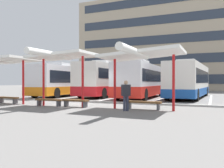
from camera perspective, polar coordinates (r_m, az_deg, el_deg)
The scene contains 20 objects.
ground_plane at distance 17.40m, azimuth -5.89°, elevation -4.50°, with size 160.00×160.00×0.00m, color slate.
terminal_building at distance 51.60m, azimuth 13.79°, elevation 9.02°, with size 35.92×13.48×21.12m.
coach_bus_0 at distance 26.65m, azimuth -10.53°, elevation 0.66°, with size 3.34×11.79×3.49m.
coach_bus_1 at distance 25.36m, azimuth -0.71°, elevation 0.88°, with size 2.63×11.08×3.66m.
coach_bus_2 at distance 22.76m, azimuth 7.18°, elevation 0.66°, with size 2.84×10.39×3.46m.
coach_bus_3 at distance 23.76m, azimuth 18.08°, elevation 0.70°, with size 3.21×11.45×3.49m.
lane_stripe_0 at distance 27.90m, azimuth -13.44°, elevation -2.63°, with size 0.16×14.00×0.01m, color white.
lane_stripe_1 at distance 25.66m, azimuth -6.06°, elevation -2.89°, with size 0.16×14.00×0.01m, color white.
lane_stripe_2 at distance 23.92m, azimuth 2.55°, elevation -3.13°, with size 0.16×14.00×0.01m, color white.
lane_stripe_3 at distance 22.80m, azimuth 12.26°, elevation -3.32°, with size 0.16×14.00×0.01m, color white.
lane_stripe_4 at distance 22.39m, azimuth 22.64°, elevation -3.41°, with size 0.16×14.00×0.01m, color white.
waiting_shelter_0 at distance 18.13m, azimuth -24.84°, elevation 5.10°, with size 4.19×5.25×3.20m.
bench_0 at distance 18.42m, azimuth -23.71°, elevation -3.20°, with size 1.92×0.67×0.45m.
waiting_shelter_1 at distance 14.81m, azimuth -12.43°, elevation 6.36°, with size 3.89×4.31×3.29m.
bench_1 at distance 15.39m, azimuth -14.95°, elevation -3.89°, with size 1.81×0.43×0.45m.
bench_2 at distance 14.56m, azimuth -8.75°, elevation -4.14°, with size 1.74×0.57×0.45m.
waiting_shelter_2 at distance 12.78m, azimuth 7.05°, elevation 6.89°, with size 4.28×5.03×3.23m.
bench_3 at distance 13.20m, azimuth 7.60°, elevation -4.59°, with size 1.95×0.46×0.45m.
platform_kerb at distance 17.66m, azimuth -5.40°, elevation -4.23°, with size 44.00×0.24×0.12m, color #ADADA8.
waiting_passenger_0 at distance 12.38m, azimuth 3.36°, elevation -2.30°, with size 0.49×0.47×1.59m.
Camera 1 is at (8.44, -15.14, 1.50)m, focal length 38.03 mm.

